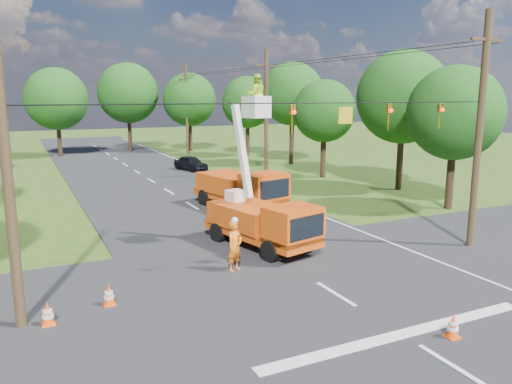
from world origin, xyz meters
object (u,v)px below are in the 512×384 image
distant_car (191,163)px  pole_right_mid (266,114)px  traffic_cone_3 (109,295)px  tree_right_b (403,97)px  traffic_cone_6 (262,193)px  ground_worker (235,246)px  traffic_cone_0 (453,326)px  pole_right_near (479,130)px  tree_right_c (324,111)px  tree_far_b (128,93)px  tree_right_a (455,113)px  traffic_cone_2 (251,214)px  bucket_truck (263,212)px  tree_far_c (189,100)px  traffic_cone_4 (48,314)px  pole_left (7,173)px  pole_right_far (187,108)px  traffic_cone_1 (263,224)px  tree_right_e (248,102)px  second_truck (242,189)px  tree_right_d (292,94)px  tree_far_a (56,99)px

distant_car → pole_right_mid: (3.90, -7.08, 4.46)m
traffic_cone_3 → tree_right_b: tree_right_b is taller
traffic_cone_6 → ground_worker: bearing=-120.5°
traffic_cone_0 → pole_right_near: size_ratio=0.07×
tree_right_c → tree_far_b: size_ratio=0.76×
traffic_cone_3 → tree_right_a: size_ratio=0.09×
distant_car → traffic_cone_2: distant_car is taller
bucket_truck → tree_far_c: 39.58m
traffic_cone_4 → pole_left: (-0.71, 0.28, 4.14)m
pole_right_mid → tree_right_a: size_ratio=1.21×
pole_right_far → tree_right_a: bearing=-81.6°
bucket_truck → pole_right_far: (8.34, 36.20, 3.52)m
traffic_cone_1 → tree_right_a: tree_right_a is taller
tree_right_c → tree_right_b: bearing=-75.6°
traffic_cone_2 → traffic_cone_4: same height
traffic_cone_4 → tree_right_a: tree_right_a is taller
ground_worker → traffic_cone_2: 7.72m
pole_left → traffic_cone_4: bearing=-21.6°
tree_right_a → traffic_cone_3: bearing=-164.7°
traffic_cone_2 → pole_right_mid: pole_right_mid is taller
pole_left → distant_car: bearing=62.5°
distant_car → ground_worker: bearing=-119.4°
traffic_cone_6 → bucket_truck: bearing=-116.0°
ground_worker → tree_right_b: tree_right_b is taller
ground_worker → tree_far_b: bearing=56.9°
traffic_cone_3 → traffic_cone_4: size_ratio=1.00×
ground_worker → tree_right_e: 37.29m
pole_right_near → pole_right_mid: bearing=90.0°
second_truck → pole_left: pole_left is taller
second_truck → distant_car: 16.23m
tree_right_c → tree_right_d: size_ratio=0.81×
traffic_cone_3 → tree_right_c: size_ratio=0.09×
traffic_cone_6 → pole_right_mid: (3.63, 6.55, 4.75)m
ground_worker → pole_right_far: size_ratio=0.20×
second_truck → traffic_cone_0: (-1.24, -16.92, -0.88)m
ground_worker → traffic_cone_4: (-6.69, -1.89, -0.62)m
traffic_cone_3 → tree_far_b: bearing=77.4°
tree_right_a → tree_right_d: size_ratio=0.85×
bucket_truck → traffic_cone_0: size_ratio=10.48×
traffic_cone_0 → bucket_truck: bearing=95.9°
traffic_cone_6 → tree_far_a: size_ratio=0.07×
traffic_cone_3 → traffic_cone_2: bearing=42.4°
pole_left → tree_right_d: tree_right_d is taller
pole_left → tree_right_d: (24.30, 27.00, 2.18)m
pole_left → traffic_cone_3: bearing=8.6°
traffic_cone_1 → tree_far_a: tree_far_a is taller
tree_right_b → tree_far_c: size_ratio=1.05×
traffic_cone_4 → traffic_cone_6: (13.67, 13.73, 0.00)m
pole_right_near → pole_left: 18.01m
tree_right_d → traffic_cone_1: bearing=-122.9°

